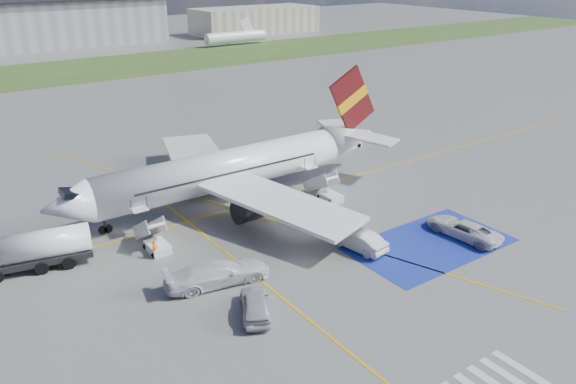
# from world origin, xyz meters

# --- Properties ---
(ground) EXTENTS (400.00, 400.00, 0.00)m
(ground) POSITION_xyz_m (0.00, 0.00, 0.00)
(ground) COLOR #60605E
(ground) RESTS_ON ground
(grass_strip) EXTENTS (400.00, 30.00, 0.01)m
(grass_strip) POSITION_xyz_m (0.00, 95.00, 0.01)
(grass_strip) COLOR #2D4C1E
(grass_strip) RESTS_ON ground
(taxiway_line_main) EXTENTS (120.00, 0.20, 0.01)m
(taxiway_line_main) POSITION_xyz_m (0.00, 12.00, 0.01)
(taxiway_line_main) COLOR gold
(taxiway_line_main) RESTS_ON ground
(taxiway_line_cross) EXTENTS (0.20, 60.00, 0.01)m
(taxiway_line_cross) POSITION_xyz_m (-5.00, -10.00, 0.01)
(taxiway_line_cross) COLOR gold
(taxiway_line_cross) RESTS_ON ground
(taxiway_line_diag) EXTENTS (20.71, 56.45, 0.01)m
(taxiway_line_diag) POSITION_xyz_m (0.00, 12.00, 0.01)
(taxiway_line_diag) COLOR gold
(taxiway_line_diag) RESTS_ON ground
(staging_box) EXTENTS (14.00, 8.00, 0.01)m
(staging_box) POSITION_xyz_m (10.00, -4.00, 0.01)
(staging_box) COLOR #1A2D9D
(staging_box) RESTS_ON ground
(terminal_centre) EXTENTS (48.00, 18.00, 12.00)m
(terminal_centre) POSITION_xyz_m (20.00, 135.00, 6.00)
(terminal_centre) COLOR gray
(terminal_centre) RESTS_ON ground
(terminal_east) EXTENTS (40.00, 16.00, 8.00)m
(terminal_east) POSITION_xyz_m (75.00, 128.00, 4.00)
(terminal_east) COLOR gray
(terminal_east) RESTS_ON ground
(airliner) EXTENTS (36.81, 32.95, 11.92)m
(airliner) POSITION_xyz_m (1.51, 14.00, 3.39)
(airliner) COLOR white
(airliner) RESTS_ON ground
(airstairs_fwd) EXTENTS (1.90, 5.20, 3.60)m
(airstairs_fwd) POSITION_xyz_m (-9.50, 8.70, 0.62)
(airstairs_fwd) COLOR white
(airstairs_fwd) RESTS_ON ground
(airstairs_aft) EXTENTS (1.90, 5.20, 3.60)m
(airstairs_aft) POSITION_xyz_m (9.00, 8.70, 0.62)
(airstairs_aft) COLOR white
(airstairs_aft) RESTS_ON ground
(fuel_tanker) EXTENTS (9.40, 4.18, 3.11)m
(fuel_tanker) POSITION_xyz_m (-18.71, 11.16, 1.31)
(fuel_tanker) COLOR black
(fuel_tanker) RESTS_ON ground
(gpu_cart) EXTENTS (2.43, 1.91, 1.78)m
(gpu_cart) POSITION_xyz_m (-15.17, 11.93, 0.80)
(gpu_cart) COLOR white
(gpu_cart) RESTS_ON ground
(belt_loader) EXTENTS (4.75, 1.96, 1.40)m
(belt_loader) POSITION_xyz_m (21.25, 20.15, 0.35)
(belt_loader) COLOR white
(belt_loader) RESTS_ON ground
(car_silver_a) EXTENTS (3.92, 5.17, 1.64)m
(car_silver_a) POSITION_xyz_m (-7.62, -4.08, 0.82)
(car_silver_a) COLOR #B0B2B7
(car_silver_a) RESTS_ON ground
(car_silver_b) EXTENTS (2.54, 5.29, 1.67)m
(car_silver_b) POSITION_xyz_m (4.42, -1.11, 0.84)
(car_silver_b) COLOR silver
(car_silver_b) RESTS_ON ground
(van_white_a) EXTENTS (2.82, 5.40, 1.96)m
(van_white_a) POSITION_xyz_m (13.49, -4.61, 0.98)
(van_white_a) COLOR silver
(van_white_a) RESTS_ON ground
(van_white_b) EXTENTS (6.33, 3.49, 2.35)m
(van_white_b) POSITION_xyz_m (-7.82, 0.91, 1.17)
(van_white_b) COLOR silver
(van_white_b) RESTS_ON ground
(crew_fwd) EXTENTS (0.64, 0.52, 1.53)m
(crew_fwd) POSITION_xyz_m (-10.11, 7.32, 0.76)
(crew_fwd) COLOR orange
(crew_fwd) RESTS_ON ground
(crew_nose) EXTENTS (0.90, 1.05, 1.87)m
(crew_nose) POSITION_xyz_m (-17.19, 10.30, 0.93)
(crew_nose) COLOR orange
(crew_nose) RESTS_ON ground
(crew_aft) EXTENTS (0.92, 1.04, 1.68)m
(crew_aft) POSITION_xyz_m (5.00, 10.11, 0.84)
(crew_aft) COLOR orange
(crew_aft) RESTS_ON ground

